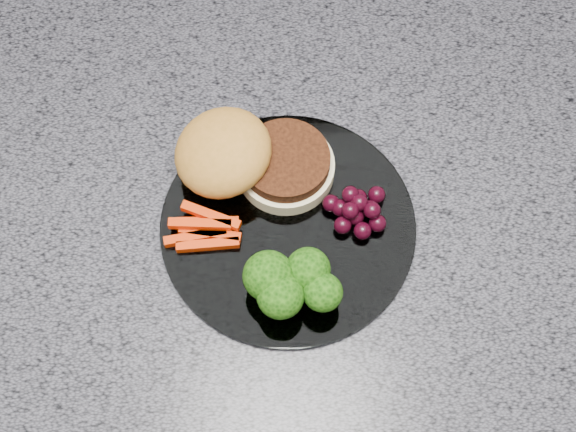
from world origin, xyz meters
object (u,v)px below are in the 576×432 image
Objects in this scene: island_cabinet at (221,354)px; grape_bunch at (357,210)px; burger at (246,159)px; plate at (288,226)px.

island_cabinet is 0.52m from grape_bunch.
burger is 2.76× the size of grape_bunch.
burger reaches higher than plate.
grape_bunch reaches higher than island_cabinet.
burger is (-0.04, 0.06, 0.03)m from plate.
grape_bunch is (0.17, 0.01, 0.49)m from island_cabinet.
plate is at bearing -172.12° from grape_bunch.
burger reaches higher than island_cabinet.
burger is 0.13m from grape_bunch.
island_cabinet is 0.51m from burger.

